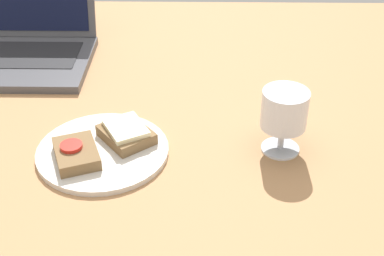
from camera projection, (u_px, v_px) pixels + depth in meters
wooden_table at (156, 151)px, 97.09cm from camera, size 140.00×140.00×3.00cm
plate at (103, 151)px, 93.63cm from camera, size 23.09×23.09×1.02cm
sandwich_with_tomato at (76, 153)px, 90.37cm from camera, size 9.70×11.18×2.80cm
sandwich_with_cheese at (126, 133)px, 94.91cm from camera, size 11.49×11.81×2.91cm
wine_glass at (284, 112)px, 90.56cm from camera, size 7.99×7.99×11.79cm
laptop at (22, 42)px, 122.47cm from camera, size 31.92×30.11×21.47cm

